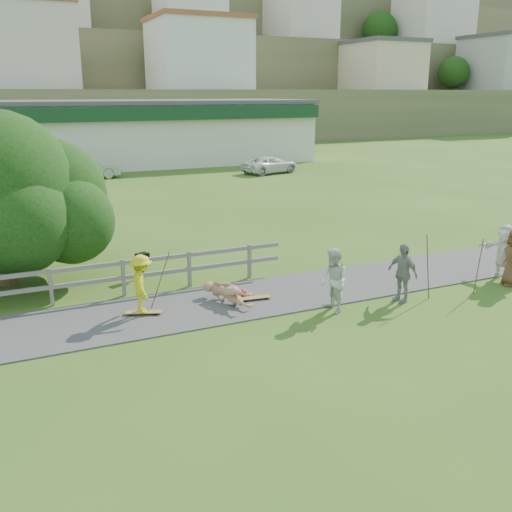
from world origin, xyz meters
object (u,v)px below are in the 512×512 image
at_px(spectator_a, 333,281).
at_px(bbq, 143,266).
at_px(skater_fallen, 227,293).
at_px(car_white, 270,165).
at_px(spectator_b, 402,273).
at_px(tree, 0,218).
at_px(car_silver, 85,169).
at_px(skater_rider, 142,288).
at_px(spectator_d, 504,252).

height_order(spectator_a, bbq, spectator_a).
bearing_deg(skater_fallen, car_white, 41.74).
bearing_deg(spectator_a, spectator_b, 89.52).
xyz_separation_m(spectator_b, bbq, (-6.14, 5.13, -0.44)).
height_order(spectator_a, spectator_b, spectator_a).
bearing_deg(bbq, car_white, 31.23).
xyz_separation_m(skater_fallen, tree, (-5.52, 4.42, 1.78)).
xyz_separation_m(spectator_a, car_white, (10.55, 25.39, -0.27)).
xyz_separation_m(car_silver, car_white, (12.82, -2.17, -0.15)).
xyz_separation_m(car_silver, tree, (-5.61, -21.43, 1.35)).
relative_size(car_white, bbq, 5.31).
xyz_separation_m(skater_fallen, car_white, (12.91, 23.67, 0.28)).
xyz_separation_m(spectator_b, tree, (-10.08, 6.25, 1.26)).
bearing_deg(car_white, car_silver, 66.06).
height_order(skater_rider, skater_fallen, skater_rider).
xyz_separation_m(spectator_d, car_white, (4.18, 25.25, -0.29)).
height_order(spectator_b, car_white, spectator_b).
relative_size(skater_rider, spectator_d, 0.88).
relative_size(spectator_a, car_silver, 0.38).
bearing_deg(skater_fallen, bbq, 95.93).
xyz_separation_m(spectator_a, car_silver, (-2.28, 27.56, -0.12)).
distance_m(spectator_a, spectator_b, 2.20).
bearing_deg(car_silver, spectator_a, 167.56).
bearing_deg(spectator_d, bbq, -119.86).
height_order(skater_fallen, spectator_d, spectator_d).
height_order(skater_fallen, bbq, bbq).
bearing_deg(bbq, spectator_b, -63.26).
bearing_deg(spectator_a, tree, -125.36).
xyz_separation_m(spectator_d, bbq, (-10.30, 4.87, -0.48)).
bearing_deg(car_silver, spectator_b, 172.02).
height_order(spectator_a, car_white, spectator_a).
bearing_deg(skater_rider, spectator_a, -104.31).
distance_m(skater_rider, car_silver, 25.83).
distance_m(skater_rider, skater_fallen, 2.41).
distance_m(skater_fallen, car_white, 26.96).
distance_m(car_white, bbq, 25.00).
bearing_deg(spectator_d, skater_rider, -103.28).
height_order(spectator_b, car_silver, spectator_b).
bearing_deg(spectator_d, car_silver, -167.05).
bearing_deg(skater_fallen, car_silver, 70.16).
distance_m(skater_fallen, spectator_a, 2.98).
xyz_separation_m(skater_rider, spectator_d, (11.09, -1.70, 0.10)).
relative_size(skater_rider, spectator_a, 0.90).
relative_size(spectator_d, car_silver, 0.39).
xyz_separation_m(spectator_a, tree, (-7.89, 6.14, 1.23)).
height_order(skater_rider, spectator_b, spectator_b).
distance_m(skater_rider, spectator_a, 5.07).
bearing_deg(skater_fallen, skater_rider, 157.36).
bearing_deg(car_white, spectator_d, 156.27).
bearing_deg(skater_fallen, spectator_a, -55.72).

